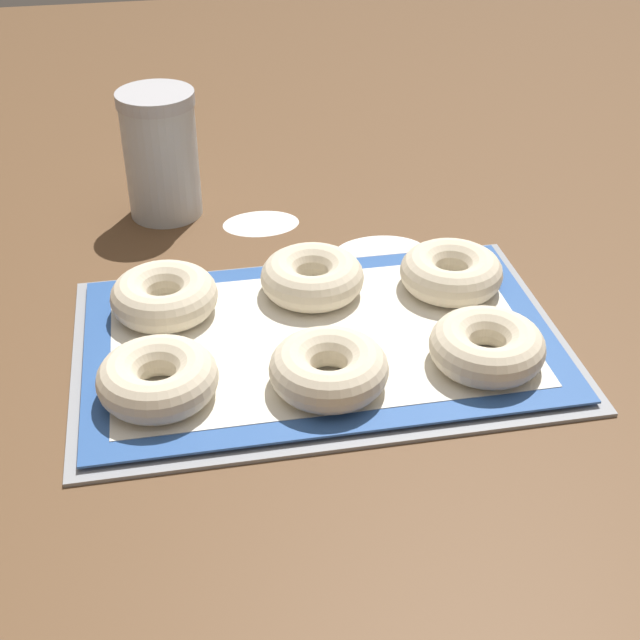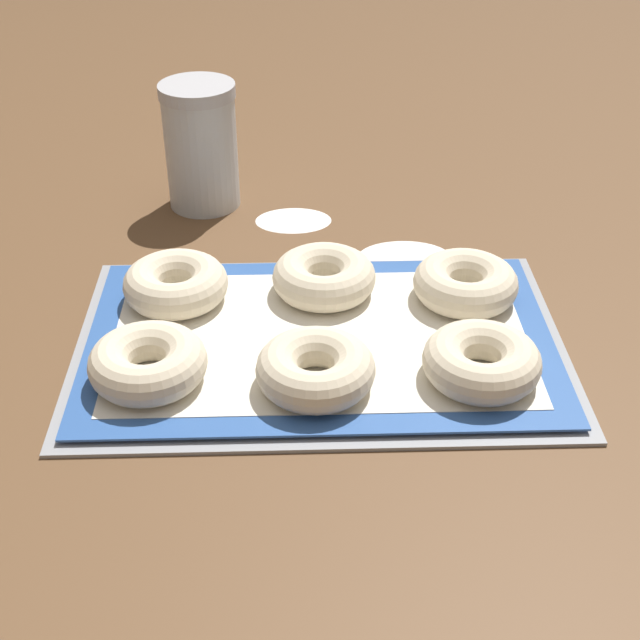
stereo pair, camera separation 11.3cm
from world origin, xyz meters
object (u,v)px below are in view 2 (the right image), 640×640
object	(u,v)px
baking_tray	(320,342)
bagel_back_right	(466,283)
bagel_front_center	(316,369)
bagel_front_left	(148,363)
bagel_front_right	(482,361)
bagel_back_center	(320,277)
flour_canister	(201,146)
bagel_back_left	(176,284)

from	to	relation	value
baking_tray	bagel_back_right	distance (m)	0.17
bagel_front_center	bagel_front_left	bearing A→B (deg)	174.73
bagel_front_center	bagel_front_right	world-z (taller)	same
bagel_back_right	bagel_front_center	bearing A→B (deg)	-138.48
bagel_front_center	bagel_back_center	world-z (taller)	same
bagel_front_left	bagel_front_right	bearing A→B (deg)	-1.41
bagel_front_left	bagel_back_right	world-z (taller)	same
bagel_back_center	bagel_back_right	distance (m)	0.16
bagel_front_right	bagel_back_center	world-z (taller)	same
bagel_back_center	flour_canister	distance (m)	0.29
bagel_back_right	bagel_back_left	bearing A→B (deg)	178.40
bagel_front_left	bagel_back_right	xyz separation A→B (m)	(0.32, 0.13, 0.00)
bagel_front_left	bagel_back_left	bearing A→B (deg)	85.22
baking_tray	bagel_back_right	xyz separation A→B (m)	(0.16, 0.07, 0.03)
baking_tray	bagel_back_center	xyz separation A→B (m)	(0.00, 0.08, 0.03)
bagel_back_left	bagel_back_right	bearing A→B (deg)	-1.60
bagel_front_center	bagel_back_left	size ratio (longest dim) A/B	1.00
baking_tray	bagel_back_center	distance (m)	0.09
bagel_back_center	baking_tray	bearing A→B (deg)	-91.69
bagel_front_right	flour_canister	size ratio (longest dim) A/B	0.70
baking_tray	bagel_front_left	bearing A→B (deg)	-158.05
bagel_front_left	bagel_front_center	distance (m)	0.16
bagel_front_left	flour_canister	world-z (taller)	flour_canister
bagel_front_left	bagel_front_center	bearing A→B (deg)	-5.27
bagel_back_left	bagel_front_center	bearing A→B (deg)	-46.71
bagel_front_right	flour_canister	distance (m)	0.50
baking_tray	bagel_front_center	xyz separation A→B (m)	(-0.01, -0.08, 0.03)
bagel_back_left	bagel_back_center	xyz separation A→B (m)	(0.15, 0.01, 0.00)
bagel_front_center	flour_canister	bearing A→B (deg)	108.33
bagel_front_left	bagel_back_left	world-z (taller)	same
bagel_front_center	bagel_back_right	size ratio (longest dim) A/B	1.00
bagel_back_left	bagel_back_center	bearing A→B (deg)	3.48
bagel_back_right	bagel_front_right	bearing A→B (deg)	-93.31
baking_tray	bagel_back_right	bearing A→B (deg)	22.45
baking_tray	flour_canister	bearing A→B (deg)	113.45
bagel_back_left	bagel_back_center	world-z (taller)	same
bagel_front_left	flour_canister	distance (m)	0.40
bagel_front_left	bagel_front_center	xyz separation A→B (m)	(0.16, -0.01, 0.00)
bagel_back_left	flour_canister	size ratio (longest dim) A/B	0.70
bagel_back_right	baking_tray	bearing A→B (deg)	-157.55
bagel_front_right	bagel_back_right	xyz separation A→B (m)	(0.01, 0.14, 0.00)
baking_tray	flour_canister	world-z (taller)	flour_canister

